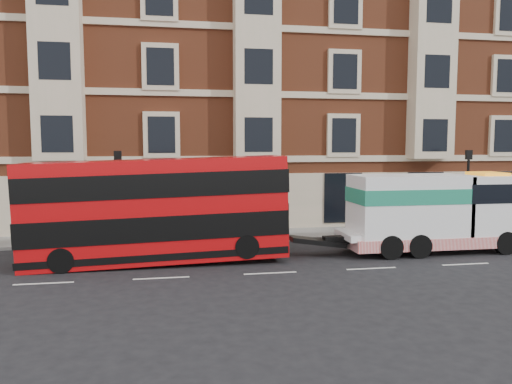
% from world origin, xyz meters
% --- Properties ---
extents(ground, '(120.00, 120.00, 0.00)m').
position_xyz_m(ground, '(0.00, 0.00, 0.00)').
color(ground, black).
rests_on(ground, ground).
extents(sidewalk, '(90.00, 3.00, 0.15)m').
position_xyz_m(sidewalk, '(0.00, 7.50, 0.07)').
color(sidewalk, slate).
rests_on(sidewalk, ground).
extents(victorian_terrace, '(45.00, 12.00, 20.40)m').
position_xyz_m(victorian_terrace, '(0.50, 15.00, 10.07)').
color(victorian_terrace, brown).
rests_on(victorian_terrace, ground).
extents(lamp_post_west, '(0.35, 0.15, 4.35)m').
position_xyz_m(lamp_post_west, '(-6.00, 6.20, 2.68)').
color(lamp_post_west, black).
rests_on(lamp_post_west, sidewalk).
extents(lamp_post_east, '(0.35, 0.15, 4.35)m').
position_xyz_m(lamp_post_east, '(12.00, 6.20, 2.68)').
color(lamp_post_east, black).
rests_on(lamp_post_east, sidewalk).
extents(double_decker_bus, '(10.38, 2.38, 4.20)m').
position_xyz_m(double_decker_bus, '(-4.17, 2.42, 2.22)').
color(double_decker_bus, '#BC0A0D').
rests_on(double_decker_bus, ground).
extents(tow_truck, '(8.31, 2.45, 3.46)m').
position_xyz_m(tow_truck, '(7.88, 2.42, 1.84)').
color(tow_truck, white).
rests_on(tow_truck, ground).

